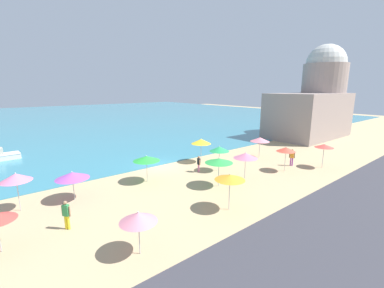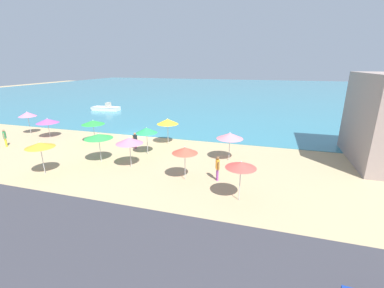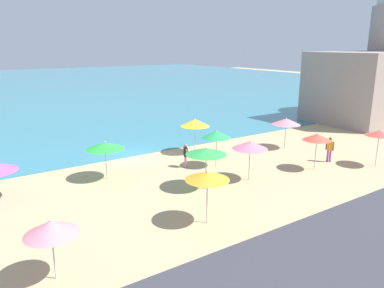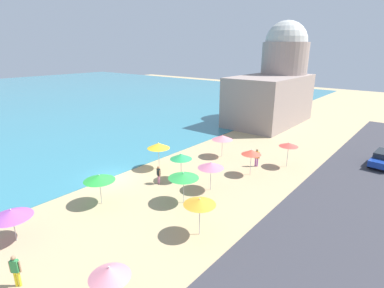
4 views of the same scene
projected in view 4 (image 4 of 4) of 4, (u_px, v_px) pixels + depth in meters
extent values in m
plane|color=tan|center=(111.00, 178.00, 27.42)|extent=(160.00, 160.00, 0.00)
cube|color=#37363D|center=(308.00, 263.00, 16.53)|extent=(80.00, 8.00, 0.06)
cylinder|color=#B2B2B7|center=(101.00, 192.00, 22.58)|extent=(0.05, 0.05, 1.97)
cone|color=green|center=(99.00, 178.00, 22.23)|extent=(2.34, 2.34, 0.42)
sphere|color=silver|center=(99.00, 175.00, 22.16)|extent=(0.08, 0.08, 0.08)
cylinder|color=#B2B2B7|center=(222.00, 148.00, 32.49)|extent=(0.05, 0.05, 1.98)
cone|color=pink|center=(222.00, 137.00, 32.13)|extent=(2.26, 2.26, 0.49)
sphere|color=silver|center=(222.00, 135.00, 32.04)|extent=(0.08, 0.08, 0.08)
cylinder|color=#B2B2B7|center=(184.00, 190.00, 22.71)|extent=(0.05, 0.05, 2.11)
cone|color=green|center=(184.00, 176.00, 22.35)|extent=(2.33, 2.33, 0.37)
sphere|color=silver|center=(183.00, 173.00, 22.28)|extent=(0.08, 0.08, 0.08)
cylinder|color=#B2B2B7|center=(287.00, 156.00, 29.63)|extent=(0.05, 0.05, 2.20)
cone|color=#EE4A41|center=(289.00, 145.00, 29.26)|extent=(1.85, 1.85, 0.35)
sphere|color=silver|center=(289.00, 143.00, 29.20)|extent=(0.08, 0.08, 0.08)
cylinder|color=#B2B2B7|center=(181.00, 169.00, 26.64)|extent=(0.05, 0.05, 2.07)
cone|color=green|center=(181.00, 156.00, 26.26)|extent=(1.95, 1.95, 0.47)
sphere|color=silver|center=(181.00, 154.00, 26.18)|extent=(0.08, 0.08, 0.08)
cylinder|color=#B2B2B7|center=(159.00, 158.00, 29.20)|extent=(0.05, 0.05, 2.16)
cone|color=yellow|center=(158.00, 146.00, 28.80)|extent=(2.18, 2.18, 0.53)
sphere|color=silver|center=(158.00, 143.00, 28.71)|extent=(0.08, 0.08, 0.08)
cylinder|color=#B2B2B7|center=(211.00, 179.00, 24.77)|extent=(0.05, 0.05, 2.03)
cone|color=#D17091|center=(211.00, 165.00, 24.41)|extent=(2.15, 2.15, 0.47)
sphere|color=silver|center=(211.00, 162.00, 24.33)|extent=(0.08, 0.08, 0.08)
cone|color=pink|center=(109.00, 272.00, 13.09)|extent=(1.87, 1.87, 0.49)
sphere|color=silver|center=(109.00, 267.00, 13.00)|extent=(0.08, 0.08, 0.08)
cylinder|color=#B2B2B7|center=(200.00, 219.00, 18.77)|extent=(0.05, 0.05, 2.19)
cone|color=orange|center=(200.00, 202.00, 18.40)|extent=(2.05, 2.05, 0.36)
sphere|color=silver|center=(200.00, 199.00, 18.33)|extent=(0.08, 0.08, 0.08)
cylinder|color=#B2B2B7|center=(251.00, 164.00, 27.78)|extent=(0.05, 0.05, 2.07)
cone|color=#EA4E39|center=(251.00, 152.00, 27.41)|extent=(1.83, 1.83, 0.42)
sphere|color=silver|center=(252.00, 150.00, 27.34)|extent=(0.08, 0.08, 0.08)
cylinder|color=#B2B2B7|center=(14.00, 229.00, 18.22)|extent=(0.05, 0.05, 1.71)
cone|color=#A34EAE|center=(11.00, 213.00, 17.90)|extent=(2.38, 2.38, 0.49)
sphere|color=silver|center=(10.00, 209.00, 17.82)|extent=(0.08, 0.08, 0.08)
cylinder|color=#CE7399|center=(158.00, 179.00, 26.20)|extent=(0.14, 0.14, 0.78)
cylinder|color=#CE7399|center=(159.00, 180.00, 26.05)|extent=(0.14, 0.14, 0.78)
cube|color=black|center=(159.00, 172.00, 25.91)|extent=(0.33, 0.41, 0.62)
sphere|color=#A26E4B|center=(158.00, 167.00, 25.77)|extent=(0.22, 0.22, 0.22)
cylinder|color=#A26E4B|center=(157.00, 172.00, 26.12)|extent=(0.09, 0.09, 0.55)
cylinder|color=#A26E4B|center=(160.00, 174.00, 25.73)|extent=(0.09, 0.09, 0.55)
cylinder|color=#9D46A1|center=(255.00, 162.00, 29.97)|extent=(0.14, 0.14, 0.87)
cylinder|color=#9D46A1|center=(257.00, 162.00, 29.92)|extent=(0.14, 0.14, 0.87)
cube|color=orange|center=(257.00, 155.00, 29.70)|extent=(0.34, 0.42, 0.69)
sphere|color=brown|center=(257.00, 150.00, 29.56)|extent=(0.22, 0.22, 0.22)
cylinder|color=brown|center=(254.00, 155.00, 29.79)|extent=(0.09, 0.09, 0.62)
cylinder|color=brown|center=(259.00, 156.00, 29.65)|extent=(0.09, 0.09, 0.62)
cylinder|color=yellow|center=(19.00, 279.00, 14.83)|extent=(0.14, 0.14, 0.86)
cylinder|color=yellow|center=(16.00, 279.00, 14.83)|extent=(0.14, 0.14, 0.86)
cube|color=#328E4C|center=(15.00, 266.00, 14.60)|extent=(0.40, 0.42, 0.68)
sphere|color=#977153|center=(13.00, 258.00, 14.46)|extent=(0.22, 0.22, 0.22)
cylinder|color=#977153|center=(20.00, 267.00, 14.61)|extent=(0.09, 0.09, 0.61)
cylinder|color=#977153|center=(10.00, 267.00, 14.62)|extent=(0.09, 0.09, 0.61)
cube|color=#173695|center=(383.00, 160.00, 29.91)|extent=(4.55, 2.03, 0.59)
cylinder|color=black|center=(369.00, 165.00, 29.48)|extent=(0.65, 0.26, 0.64)
cylinder|color=black|center=(377.00, 157.00, 31.59)|extent=(0.65, 0.26, 0.64)
cube|color=gray|center=(269.00, 100.00, 46.37)|extent=(14.99, 8.40, 7.30)
cylinder|color=gray|center=(283.00, 81.00, 48.93)|extent=(7.24, 7.24, 12.21)
sphere|color=#B9B9B3|center=(286.00, 42.00, 47.06)|extent=(6.51, 6.51, 6.51)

